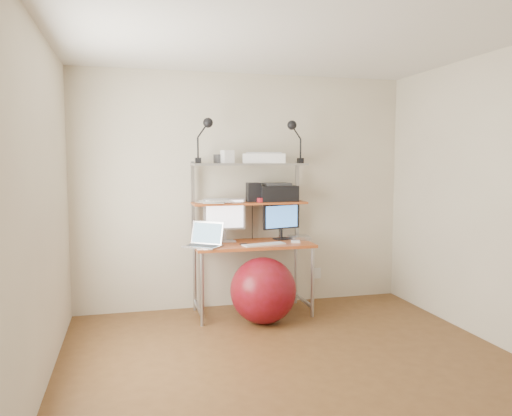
% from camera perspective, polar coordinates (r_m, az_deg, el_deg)
% --- Properties ---
extents(room, '(3.60, 3.60, 3.60)m').
position_cam_1_polar(room, '(3.67, 5.02, 0.35)').
color(room, brown).
rests_on(room, ground).
extents(computer_desk, '(1.20, 0.60, 1.57)m').
position_cam_1_polar(computer_desk, '(5.14, -0.60, -1.52)').
color(computer_desk, '#AE4D21').
rests_on(computer_desk, ground).
extents(desktop, '(1.20, 0.60, 0.00)m').
position_cam_1_polar(desktop, '(5.11, -0.42, -4.00)').
color(desktop, '#AE4D21').
rests_on(desktop, computer_desk).
extents(mid_shelf, '(1.18, 0.34, 0.00)m').
position_cam_1_polar(mid_shelf, '(5.18, -0.78, 0.71)').
color(mid_shelf, '#AE4D21').
rests_on(mid_shelf, computer_desk).
extents(top_shelf, '(1.18, 0.34, 0.00)m').
position_cam_1_polar(top_shelf, '(5.17, -0.78, 5.14)').
color(top_shelf, '#A3A3A8').
rests_on(top_shelf, computer_desk).
extents(floor, '(3.60, 3.60, 0.00)m').
position_cam_1_polar(floor, '(3.98, 4.86, -17.88)').
color(floor, brown).
rests_on(floor, ground).
extents(wall_outlet, '(0.08, 0.01, 0.12)m').
position_cam_1_polar(wall_outlet, '(5.77, 7.02, -7.41)').
color(wall_outlet, silver).
rests_on(wall_outlet, room).
extents(monitor_silver, '(0.44, 0.16, 0.48)m').
position_cam_1_polar(monitor_silver, '(5.17, -3.60, -1.01)').
color(monitor_silver, '#A9A9AD').
rests_on(monitor_silver, desktop).
extents(monitor_black, '(0.43, 0.17, 0.44)m').
position_cam_1_polar(monitor_black, '(5.32, 2.93, -1.23)').
color(monitor_black, black).
rests_on(monitor_black, desktop).
extents(laptop, '(0.44, 0.43, 0.30)m').
position_cam_1_polar(laptop, '(4.91, -5.86, -3.80)').
color(laptop, '#B3B3B7').
rests_on(laptop, desktop).
extents(keyboard, '(0.45, 0.22, 0.01)m').
position_cam_1_polar(keyboard, '(4.98, 0.91, -4.18)').
color(keyboard, silver).
rests_on(keyboard, desktop).
extents(mouse, '(0.10, 0.07, 0.02)m').
position_cam_1_polar(mouse, '(5.13, 4.54, -3.84)').
color(mouse, silver).
rests_on(mouse, desktop).
extents(mac_mini, '(0.22, 0.22, 0.04)m').
position_cam_1_polar(mac_mini, '(5.34, 4.98, -3.39)').
color(mac_mini, '#B3B3B7').
rests_on(mac_mini, desktop).
extents(phone, '(0.10, 0.14, 0.01)m').
position_cam_1_polar(phone, '(4.96, -1.23, -4.22)').
color(phone, black).
rests_on(phone, desktop).
extents(printer, '(0.42, 0.29, 0.19)m').
position_cam_1_polar(printer, '(5.27, 2.37, 1.77)').
color(printer, black).
rests_on(printer, mid_shelf).
extents(nas_cube, '(0.14, 0.14, 0.20)m').
position_cam_1_polar(nas_cube, '(5.19, -0.30, 1.82)').
color(nas_cube, black).
rests_on(nas_cube, mid_shelf).
extents(red_box, '(0.18, 0.14, 0.04)m').
position_cam_1_polar(red_box, '(5.16, 0.99, 0.94)').
color(red_box, '#AD1B27').
rests_on(red_box, mid_shelf).
extents(scanner, '(0.49, 0.38, 0.11)m').
position_cam_1_polar(scanner, '(5.21, 0.90, 5.74)').
color(scanner, silver).
rests_on(scanner, top_shelf).
extents(box_white, '(0.13, 0.12, 0.13)m').
position_cam_1_polar(box_white, '(5.07, -3.28, 5.87)').
color(box_white, silver).
rests_on(box_white, top_shelf).
extents(box_grey, '(0.11, 0.11, 0.09)m').
position_cam_1_polar(box_grey, '(5.13, -4.20, 5.63)').
color(box_grey, '#303033').
rests_on(box_grey, top_shelf).
extents(clip_lamp_left, '(0.18, 0.10, 0.45)m').
position_cam_1_polar(clip_lamp_left, '(5.01, -5.75, 8.85)').
color(clip_lamp_left, black).
rests_on(clip_lamp_left, top_shelf).
extents(clip_lamp_right, '(0.18, 0.10, 0.44)m').
position_cam_1_polar(clip_lamp_right, '(5.24, 4.34, 8.65)').
color(clip_lamp_right, black).
rests_on(clip_lamp_right, top_shelf).
extents(exercise_ball, '(0.64, 0.64, 0.64)m').
position_cam_1_polar(exercise_ball, '(4.90, 0.83, -9.40)').
color(exercise_ball, maroon).
rests_on(exercise_ball, floor).
extents(paper_stack, '(0.36, 0.40, 0.02)m').
position_cam_1_polar(paper_stack, '(5.11, -4.75, 0.76)').
color(paper_stack, white).
rests_on(paper_stack, mid_shelf).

